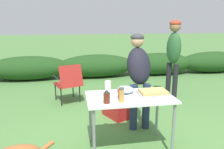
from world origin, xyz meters
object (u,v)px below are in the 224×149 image
at_px(food_tray, 153,92).
at_px(standing_person_with_beanie, 174,51).
at_px(mixing_bowl, 125,90).
at_px(plate_stack, 101,96).
at_px(camp_chair_green_behind_table, 69,81).
at_px(cooler_box, 117,107).
at_px(ketchup_bottle, 121,92).
at_px(standing_person_in_dark_puffer, 139,71).
at_px(paper_cup_stack, 108,87).
at_px(folding_table, 130,102).
at_px(bbq_sauce_bottle, 107,97).
at_px(spice_jar, 121,95).

bearing_deg(food_tray, standing_person_with_beanie, 57.60).
bearing_deg(food_tray, mixing_bowl, 160.37).
relative_size(plate_stack, camp_chair_green_behind_table, 0.31).
bearing_deg(plate_stack, cooler_box, 67.94).
distance_m(mixing_bowl, ketchup_bottle, 0.23).
xyz_separation_m(ketchup_bottle, standing_person_in_dark_puffer, (0.44, 0.69, 0.10)).
bearing_deg(ketchup_bottle, paper_cup_stack, 112.28).
bearing_deg(paper_cup_stack, folding_table, -41.92).
distance_m(mixing_bowl, bbq_sauce_bottle, 0.45).
bearing_deg(food_tray, cooler_box, 105.02).
bearing_deg(standing_person_with_beanie, plate_stack, -70.19).
distance_m(food_tray, camp_chair_green_behind_table, 2.20).
bearing_deg(ketchup_bottle, mixing_bowl, 61.46).
distance_m(plate_stack, mixing_bowl, 0.35).
relative_size(plate_stack, paper_cup_stack, 1.68).
height_order(bbq_sauce_bottle, ketchup_bottle, ketchup_bottle).
relative_size(food_tray, standing_person_with_beanie, 0.23).
bearing_deg(food_tray, plate_stack, 178.29).
xyz_separation_m(folding_table, mixing_bowl, (-0.02, 0.14, 0.12)).
height_order(food_tray, paper_cup_stack, paper_cup_stack).
bearing_deg(cooler_box, standing_person_in_dark_puffer, 6.50).
relative_size(mixing_bowl, spice_jar, 1.27).
xyz_separation_m(bbq_sauce_bottle, cooler_box, (0.37, 1.23, -0.65)).
relative_size(mixing_bowl, ketchup_bottle, 1.36).
height_order(spice_jar, standing_person_with_beanie, standing_person_with_beanie).
relative_size(food_tray, plate_stack, 1.54).
height_order(bbq_sauce_bottle, standing_person_in_dark_puffer, standing_person_in_dark_puffer).
height_order(plate_stack, standing_person_with_beanie, standing_person_with_beanie).
bearing_deg(cooler_box, spice_jar, -34.94).
bearing_deg(camp_chair_green_behind_table, spice_jar, -92.65).
bearing_deg(plate_stack, standing_person_with_beanie, 43.49).
xyz_separation_m(plate_stack, ketchup_bottle, (0.23, -0.10, 0.07)).
height_order(food_tray, standing_person_with_beanie, standing_person_with_beanie).
bearing_deg(bbq_sauce_bottle, ketchup_bottle, 33.73).
relative_size(bbq_sauce_bottle, cooler_box, 0.28).
bearing_deg(food_tray, standing_person_in_dark_puffer, 91.26).
bearing_deg(standing_person_with_beanie, spice_jar, -62.94).
height_order(spice_jar, cooler_box, spice_jar).
height_order(plate_stack, standing_person_in_dark_puffer, standing_person_in_dark_puffer).
bearing_deg(ketchup_bottle, spice_jar, -97.87).
relative_size(paper_cup_stack, cooler_box, 0.27).
height_order(mixing_bowl, spice_jar, spice_jar).
bearing_deg(food_tray, bbq_sauce_bottle, -162.27).
xyz_separation_m(bbq_sauce_bottle, standing_person_with_beanie, (1.71, 1.88, 0.27)).
relative_size(paper_cup_stack, spice_jar, 0.85).
bearing_deg(standing_person_in_dark_puffer, spice_jar, -120.61).
relative_size(bbq_sauce_bottle, standing_person_in_dark_puffer, 0.11).
bearing_deg(folding_table, plate_stack, 173.61).
bearing_deg(ketchup_bottle, bbq_sauce_bottle, -146.27).
bearing_deg(paper_cup_stack, standing_person_in_dark_puffer, 36.42).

